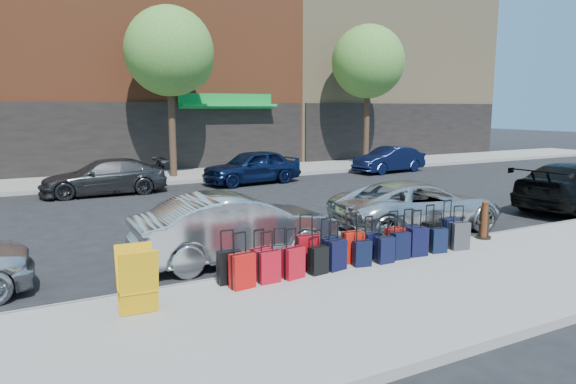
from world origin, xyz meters
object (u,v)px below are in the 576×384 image
bollard (484,220)px  car_far_1 (104,177)px  tree_center (173,54)px  fire_hydrant (484,224)px  car_near_2 (418,205)px  suitcase_front_5 (353,247)px  display_rack (137,281)px  car_far_3 (389,160)px  tree_right (370,64)px  car_near_1 (238,227)px  car_far_2 (252,167)px

bollard → car_far_1: bearing=119.6°
bollard → tree_center: bearing=102.1°
fire_hydrant → car_near_2: 1.92m
suitcase_front_5 → display_rack: size_ratio=1.00×
car_far_3 → car_far_1: bearing=-95.8°
suitcase_front_5 → fire_hydrant: bearing=7.1°
tree_right → suitcase_front_5: bearing=-127.8°
car_far_3 → bollard: bearing=-37.0°
bollard → display_rack: size_ratio=0.88×
car_near_2 → suitcase_front_5: bearing=124.8°
suitcase_front_5 → car_near_1: car_near_1 is taller
car_far_2 → display_rack: bearing=-37.5°
car_near_2 → car_far_1: (-6.31, 9.61, 0.01)m
tree_right → suitcase_front_5: (-11.13, -14.34, -4.95)m
tree_right → car_far_2: (-8.10, -2.81, -4.70)m
tree_center → display_rack: tree_center is taller
car_near_2 → car_far_2: size_ratio=1.10×
tree_right → car_far_3: tree_right is taller
display_rack → tree_right: bearing=47.6°
suitcase_front_5 → car_far_1: bearing=109.4°
tree_center → car_far_1: size_ratio=1.64×
fire_hydrant → car_far_2: (-0.73, 11.43, 0.21)m
car_near_2 → car_far_3: (7.08, 9.85, -0.01)m
fire_hydrant → car_far_2: car_far_2 is taller
display_rack → car_far_3: (14.78, 12.39, -0.01)m
tree_right → fire_hydrant: size_ratio=9.64×
display_rack → car_near_1: bearing=44.9°
tree_center → tree_right: 10.50m
tree_right → car_far_1: (-13.99, -2.74, -4.77)m
fire_hydrant → car_near_2: (-0.31, 1.89, 0.14)m
tree_center → car_near_1: bearing=-100.5°
tree_right → car_far_1: size_ratio=1.64×
tree_center → display_rack: 16.38m
tree_center → bollard: tree_center is taller
car_near_2 → car_far_2: (-0.42, 9.54, 0.08)m
tree_right → bollard: bearing=-117.5°
car_near_1 → car_far_2: bearing=-26.1°
car_far_2 → car_near_1: bearing=-32.2°
bollard → display_rack: display_rack is taller
tree_right → car_far_2: tree_right is taller
tree_center → suitcase_front_5: bearing=-92.5°
tree_center → fire_hydrant: tree_center is taller
display_rack → car_near_2: car_near_2 is taller
car_near_1 → car_far_3: (12.27, 10.18, -0.07)m
car_far_3 → tree_center: bearing=-111.0°
car_near_1 → car_far_1: 10.00m
tree_center → car_near_2: bearing=-77.1°
display_rack → bollard: bearing=7.8°
tree_center → fire_hydrant: 15.38m
suitcase_front_5 → car_far_3: 15.85m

